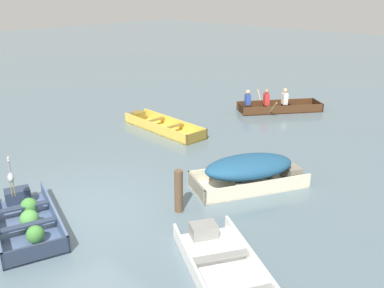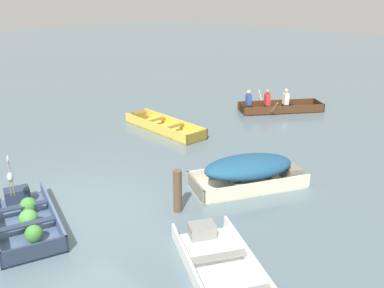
{
  "view_description": "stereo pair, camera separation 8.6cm",
  "coord_description": "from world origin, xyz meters",
  "px_view_note": "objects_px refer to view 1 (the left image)",
  "views": [
    {
      "loc": [
        7.31,
        -4.36,
        4.64
      ],
      "look_at": [
        -0.58,
        4.05,
        0.35
      ],
      "focal_mm": 40.0,
      "sensor_mm": 36.0,
      "label": 1
    },
    {
      "loc": [
        7.37,
        -4.3,
        4.64
      ],
      "look_at": [
        -0.58,
        4.05,
        0.35
      ],
      "focal_mm": 40.0,
      "sensor_mm": 36.0,
      "label": 2
    }
  ],
  "objects_px": {
    "heron_on_dinghy": "(11,176)",
    "mooring_post": "(179,191)",
    "skiff_yellow_mid_moored": "(161,126)",
    "skiff_cream_near_moored": "(250,169)",
    "dinghy_slate_blue_foreground": "(27,219)",
    "skiff_white_far_moored": "(228,275)",
    "rowboat_dark_varnish_with_crew": "(274,106)"
  },
  "relations": [
    {
      "from": "dinghy_slate_blue_foreground",
      "to": "skiff_yellow_mid_moored",
      "type": "bearing_deg",
      "value": 112.67
    },
    {
      "from": "dinghy_slate_blue_foreground",
      "to": "mooring_post",
      "type": "height_order",
      "value": "mooring_post"
    },
    {
      "from": "skiff_white_far_moored",
      "to": "heron_on_dinghy",
      "type": "xyz_separation_m",
      "value": [
        -4.74,
        -1.38,
        0.79
      ]
    },
    {
      "from": "dinghy_slate_blue_foreground",
      "to": "mooring_post",
      "type": "distance_m",
      "value": 3.17
    },
    {
      "from": "rowboat_dark_varnish_with_crew",
      "to": "heron_on_dinghy",
      "type": "height_order",
      "value": "heron_on_dinghy"
    },
    {
      "from": "skiff_white_far_moored",
      "to": "heron_on_dinghy",
      "type": "relative_size",
      "value": 4.06
    },
    {
      "from": "rowboat_dark_varnish_with_crew",
      "to": "mooring_post",
      "type": "relative_size",
      "value": 3.28
    },
    {
      "from": "skiff_yellow_mid_moored",
      "to": "skiff_white_far_moored",
      "type": "relative_size",
      "value": 0.99
    },
    {
      "from": "dinghy_slate_blue_foreground",
      "to": "rowboat_dark_varnish_with_crew",
      "type": "bearing_deg",
      "value": 95.43
    },
    {
      "from": "skiff_cream_near_moored",
      "to": "heron_on_dinghy",
      "type": "bearing_deg",
      "value": -122.17
    },
    {
      "from": "rowboat_dark_varnish_with_crew",
      "to": "skiff_yellow_mid_moored",
      "type": "bearing_deg",
      "value": -108.77
    },
    {
      "from": "heron_on_dinghy",
      "to": "mooring_post",
      "type": "bearing_deg",
      "value": 44.92
    },
    {
      "from": "mooring_post",
      "to": "skiff_yellow_mid_moored",
      "type": "bearing_deg",
      "value": 140.79
    },
    {
      "from": "heron_on_dinghy",
      "to": "mooring_post",
      "type": "relative_size",
      "value": 0.87
    },
    {
      "from": "skiff_white_far_moored",
      "to": "skiff_cream_near_moored",
      "type": "bearing_deg",
      "value": 120.45
    },
    {
      "from": "skiff_white_far_moored",
      "to": "mooring_post",
      "type": "distance_m",
      "value": 2.53
    },
    {
      "from": "skiff_white_far_moored",
      "to": "rowboat_dark_varnish_with_crew",
      "type": "bearing_deg",
      "value": 118.86
    },
    {
      "from": "dinghy_slate_blue_foreground",
      "to": "heron_on_dinghy",
      "type": "bearing_deg",
      "value": 173.82
    },
    {
      "from": "skiff_yellow_mid_moored",
      "to": "rowboat_dark_varnish_with_crew",
      "type": "relative_size",
      "value": 1.06
    },
    {
      "from": "dinghy_slate_blue_foreground",
      "to": "rowboat_dark_varnish_with_crew",
      "type": "relative_size",
      "value": 0.92
    },
    {
      "from": "dinghy_slate_blue_foreground",
      "to": "heron_on_dinghy",
      "type": "xyz_separation_m",
      "value": [
        -0.64,
        0.07,
        0.74
      ]
    },
    {
      "from": "dinghy_slate_blue_foreground",
      "to": "skiff_white_far_moored",
      "type": "height_order",
      "value": "dinghy_slate_blue_foreground"
    },
    {
      "from": "heron_on_dinghy",
      "to": "rowboat_dark_varnish_with_crew",
      "type": "bearing_deg",
      "value": 92.07
    },
    {
      "from": "skiff_yellow_mid_moored",
      "to": "skiff_cream_near_moored",
      "type": "bearing_deg",
      "value": -17.76
    },
    {
      "from": "skiff_cream_near_moored",
      "to": "skiff_yellow_mid_moored",
      "type": "bearing_deg",
      "value": 162.24
    },
    {
      "from": "dinghy_slate_blue_foreground",
      "to": "rowboat_dark_varnish_with_crew",
      "type": "height_order",
      "value": "rowboat_dark_varnish_with_crew"
    },
    {
      "from": "skiff_white_far_moored",
      "to": "heron_on_dinghy",
      "type": "distance_m",
      "value": 5.0
    },
    {
      "from": "dinghy_slate_blue_foreground",
      "to": "skiff_yellow_mid_moored",
      "type": "distance_m",
      "value": 6.69
    },
    {
      "from": "skiff_yellow_mid_moored",
      "to": "heron_on_dinghy",
      "type": "relative_size",
      "value": 4.01
    },
    {
      "from": "skiff_cream_near_moored",
      "to": "mooring_post",
      "type": "distance_m",
      "value": 2.11
    },
    {
      "from": "rowboat_dark_varnish_with_crew",
      "to": "skiff_white_far_moored",
      "type": "bearing_deg",
      "value": -61.14
    },
    {
      "from": "dinghy_slate_blue_foreground",
      "to": "heron_on_dinghy",
      "type": "distance_m",
      "value": 0.98
    }
  ]
}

